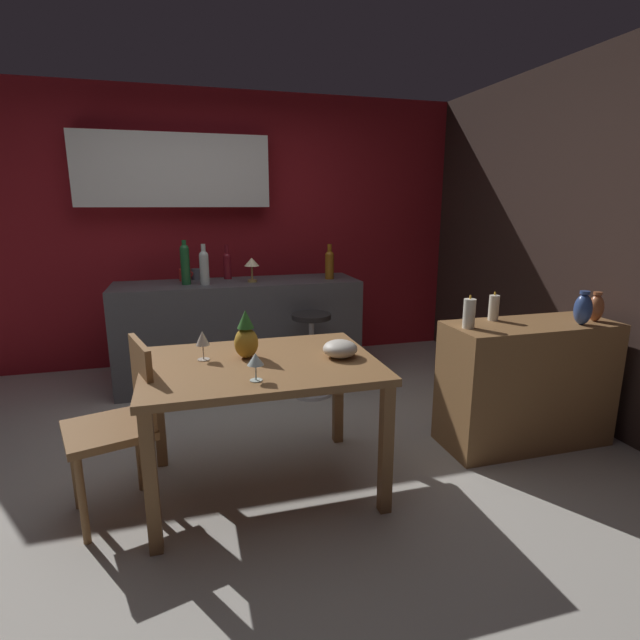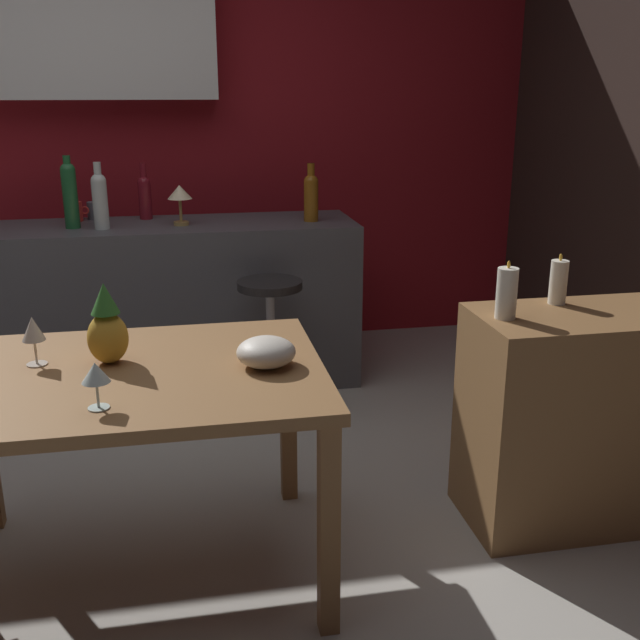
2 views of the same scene
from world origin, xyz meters
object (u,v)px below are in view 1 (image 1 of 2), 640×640
(cup_red, at_px, (184,275))
(vase_copper, at_px, (596,308))
(pineapple_centerpiece, at_px, (246,338))
(chair_near_window, at_px, (122,421))
(wine_glass_right, at_px, (255,360))
(wine_bottle_ruby, at_px, (227,264))
(wine_bottle_clear, at_px, (204,266))
(pillar_candle_short, at_px, (494,308))
(cup_slate, at_px, (196,274))
(bar_stool, at_px, (312,352))
(wine_bottle_amber, at_px, (329,263))
(counter_lamp, at_px, (252,264))
(wine_bottle_green, at_px, (185,263))
(sideboard_cabinet, at_px, (526,384))
(vase_ceramic_blue, at_px, (583,309))
(fruit_bowl, at_px, (340,349))
(wine_glass_left, at_px, (202,339))
(pillar_candle_tall, at_px, (469,314))
(dining_table, at_px, (261,377))

(cup_red, bearing_deg, vase_copper, -37.42)
(pineapple_centerpiece, bearing_deg, chair_near_window, -169.44)
(wine_glass_right, distance_m, wine_bottle_ruby, 2.23)
(wine_bottle_clear, distance_m, pillar_candle_short, 2.30)
(wine_bottle_clear, relative_size, cup_slate, 2.94)
(chair_near_window, relative_size, cup_red, 7.36)
(vase_copper, bearing_deg, pillar_candle_short, 162.24)
(bar_stool, bearing_deg, cup_red, 144.17)
(cup_slate, distance_m, vase_copper, 3.15)
(wine_bottle_amber, distance_m, counter_lamp, 0.70)
(cup_red, relative_size, counter_lamp, 0.58)
(chair_near_window, distance_m, wine_bottle_green, 1.88)
(sideboard_cabinet, height_order, vase_ceramic_blue, vase_ceramic_blue)
(pillar_candle_short, relative_size, vase_copper, 0.99)
(pillar_candle_short, bearing_deg, wine_bottle_amber, 113.69)
(fruit_bowl, relative_size, wine_bottle_ruby, 0.62)
(fruit_bowl, relative_size, counter_lamp, 0.90)
(sideboard_cabinet, xyz_separation_m, wine_glass_left, (-2.04, 0.05, 0.45))
(wine_bottle_clear, bearing_deg, bar_stool, -28.05)
(counter_lamp, bearing_deg, cup_slate, 148.49)
(fruit_bowl, xyz_separation_m, pillar_candle_short, (1.12, 0.24, 0.12))
(wine_glass_right, relative_size, counter_lamp, 0.64)
(pillar_candle_tall, bearing_deg, vase_ceramic_blue, -9.07)
(cup_red, bearing_deg, cup_slate, 25.45)
(dining_table, xyz_separation_m, cup_red, (-0.37, 1.94, 0.30))
(pineapple_centerpiece, bearing_deg, wine_bottle_clear, 95.08)
(fruit_bowl, bearing_deg, wine_bottle_ruby, 102.03)
(sideboard_cabinet, distance_m, bar_stool, 1.64)
(wine_bottle_green, xyz_separation_m, pillar_candle_short, (1.91, -1.53, -0.18))
(pillar_candle_short, distance_m, vase_ceramic_blue, 0.53)
(sideboard_cabinet, distance_m, wine_bottle_amber, 1.95)
(fruit_bowl, xyz_separation_m, cup_red, (-0.80, 1.98, 0.16))
(pillar_candle_short, bearing_deg, vase_copper, -17.76)
(wine_bottle_amber, xyz_separation_m, cup_red, (-1.26, 0.24, -0.09))
(wine_bottle_amber, xyz_separation_m, pillar_candle_short, (0.66, -1.50, -0.14))
(pineapple_centerpiece, distance_m, wine_bottle_clear, 1.60)
(sideboard_cabinet, height_order, wine_bottle_amber, wine_bottle_amber)
(dining_table, distance_m, cup_slate, 2.03)
(sideboard_cabinet, height_order, chair_near_window, chair_near_window)
(dining_table, distance_m, wine_glass_right, 0.35)
(wine_bottle_ruby, relative_size, cup_slate, 2.65)
(wine_bottle_ruby, bearing_deg, pillar_candle_tall, -55.84)
(vase_copper, bearing_deg, wine_bottle_green, 145.64)
(chair_near_window, bearing_deg, pillar_candle_short, 5.73)
(pillar_candle_tall, xyz_separation_m, vase_copper, (0.89, -0.06, -0.00))
(wine_glass_right, distance_m, counter_lamp, 2.01)
(wine_glass_left, xyz_separation_m, vase_ceramic_blue, (2.31, -0.17, 0.06))
(pillar_candle_tall, bearing_deg, dining_table, -177.33)
(chair_near_window, distance_m, wine_bottle_clear, 1.86)
(bar_stool, distance_m, wine_glass_right, 1.73)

